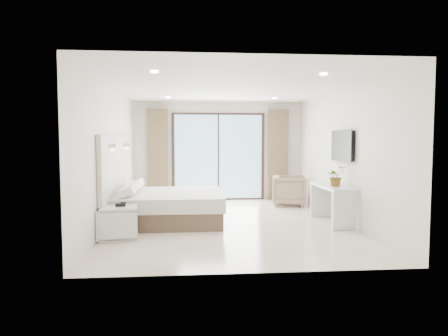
{
  "coord_description": "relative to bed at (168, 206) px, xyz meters",
  "views": [
    {
      "loc": [
        -0.77,
        -7.93,
        1.66
      ],
      "look_at": [
        -0.07,
        0.4,
        1.08
      ],
      "focal_mm": 32.0,
      "sensor_mm": 36.0,
      "label": 1
    }
  ],
  "objects": [
    {
      "name": "armchair",
      "position": [
        2.96,
        1.81,
        0.1
      ],
      "size": [
        0.9,
        0.95,
        0.84
      ],
      "primitive_type": "imported",
      "rotation": [
        0.0,
        0.0,
        1.38
      ],
      "color": "#89755A",
      "rests_on": "ground"
    },
    {
      "name": "nightstand",
      "position": [
        -0.74,
        -1.38,
        -0.04
      ],
      "size": [
        0.65,
        0.55,
        0.54
      ],
      "rotation": [
        0.0,
        0.0,
        0.11
      ],
      "color": "silver",
      "rests_on": "ground"
    },
    {
      "name": "phone",
      "position": [
        -0.72,
        -1.33,
        0.26
      ],
      "size": [
        0.18,
        0.15,
        0.05
      ],
      "primitive_type": "cube",
      "rotation": [
        0.0,
        0.0,
        0.12
      ],
      "color": "black",
      "rests_on": "nightstand"
    },
    {
      "name": "ground",
      "position": [
        1.23,
        -0.18,
        -0.32
      ],
      "size": [
        6.2,
        6.2,
        0.0
      ],
      "primitive_type": "plane",
      "color": "beige",
      "rests_on": "ground"
    },
    {
      "name": "room_shell",
      "position": [
        1.03,
        0.59,
        1.27
      ],
      "size": [
        4.62,
        6.22,
        2.72
      ],
      "color": "silver",
      "rests_on": "ground"
    },
    {
      "name": "plant",
      "position": [
        3.27,
        -0.61,
        0.61
      ],
      "size": [
        0.46,
        0.48,
        0.3
      ],
      "primitive_type": "imported",
      "rotation": [
        0.0,
        0.0,
        0.34
      ],
      "color": "#33662D",
      "rests_on": "console_desk"
    },
    {
      "name": "bed",
      "position": [
        0.0,
        0.0,
        0.0
      ],
      "size": [
        2.16,
        2.05,
        0.74
      ],
      "color": "brown",
      "rests_on": "ground"
    },
    {
      "name": "console_desk",
      "position": [
        3.27,
        -0.41,
        0.24
      ],
      "size": [
        0.46,
        1.48,
        0.77
      ],
      "color": "silver",
      "rests_on": "ground"
    }
  ]
}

